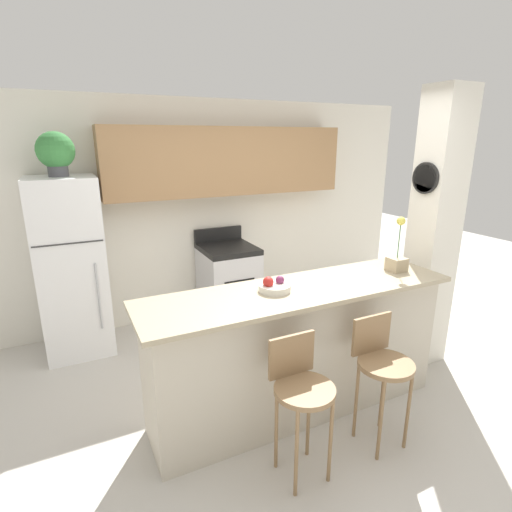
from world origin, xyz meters
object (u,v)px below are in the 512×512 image
bar_stool_left (301,388)px  fruit_bowl (274,286)px  orchid_vase (397,258)px  potted_plant_on_fridge (56,152)px  refrigerator (72,268)px  bar_stool_right (381,363)px  stove_range (228,283)px

bar_stool_left → fruit_bowl: fruit_bowl is taller
orchid_vase → potted_plant_on_fridge: bearing=143.6°
bar_stool_left → fruit_bowl: (0.13, 0.59, 0.46)m
fruit_bowl → bar_stool_left: bearing=-102.0°
refrigerator → orchid_vase: 3.06m
refrigerator → bar_stool_right: 3.00m
refrigerator → fruit_bowl: bearing=-53.4°
stove_range → bar_stool_right: bearing=-85.7°
potted_plant_on_fridge → refrigerator: bearing=-63.2°
refrigerator → stove_range: bearing=-0.1°
bar_stool_right → stove_range: bearing=94.3°
bar_stool_right → refrigerator: bearing=128.0°
potted_plant_on_fridge → stove_range: bearing=-0.1°
refrigerator → orchid_vase: bearing=-36.4°
refrigerator → potted_plant_on_fridge: size_ratio=4.40×
potted_plant_on_fridge → orchid_vase: (2.46, -1.81, -0.85)m
bar_stool_right → potted_plant_on_fridge: bearing=128.0°
refrigerator → bar_stool_right: (1.84, -2.36, -0.27)m
refrigerator → potted_plant_on_fridge: bearing=116.8°
bar_stool_right → fruit_bowl: fruit_bowl is taller
stove_range → orchid_vase: orchid_vase is taller
bar_stool_left → potted_plant_on_fridge: size_ratio=2.30×
refrigerator → bar_stool_left: (1.18, -2.36, -0.27)m
bar_stool_right → fruit_bowl: bearing=131.8°
refrigerator → orchid_vase: refrigerator is taller
bar_stool_right → fruit_bowl: 0.92m
bar_stool_right → potted_plant_on_fridge: size_ratio=2.30×
stove_range → bar_stool_right: size_ratio=1.15×
refrigerator → orchid_vase: size_ratio=3.83×
orchid_vase → fruit_bowl: size_ratio=1.96×
bar_stool_left → potted_plant_on_fridge: potted_plant_on_fridge is taller
stove_range → bar_stool_right: 2.37m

